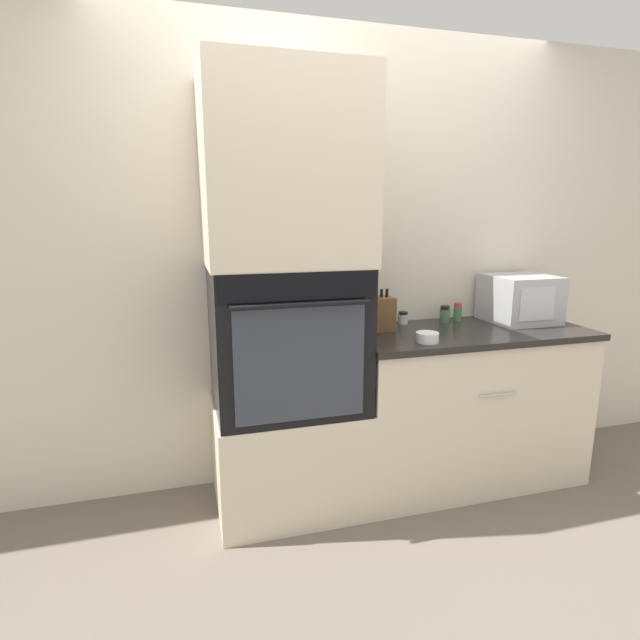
{
  "coord_description": "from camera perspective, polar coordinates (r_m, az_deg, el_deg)",
  "views": [
    {
      "loc": [
        -0.88,
        -2.08,
        1.54
      ],
      "look_at": [
        -0.23,
        0.21,
        1.02
      ],
      "focal_mm": 28.0,
      "sensor_mm": 36.0,
      "label": 1
    }
  ],
  "objects": [
    {
      "name": "wall_oven",
      "position": [
        2.51,
        -3.83,
        -1.94
      ],
      "size": [
        0.73,
        0.64,
        0.72
      ],
      "color": "black",
      "rests_on": "oven_cabinet_base"
    },
    {
      "name": "condiment_jar_near",
      "position": [
        3.09,
        15.45,
        0.86
      ],
      "size": [
        0.05,
        0.05,
        0.11
      ],
      "color": "#427047",
      "rests_on": "counter_unit"
    },
    {
      "name": "condiment_jar_mid",
      "position": [
        3.04,
        14.06,
        0.65
      ],
      "size": [
        0.06,
        0.06,
        0.1
      ],
      "color": "#427047",
      "rests_on": "counter_unit"
    },
    {
      "name": "oven_cabinet_upper",
      "position": [
        2.44,
        -4.12,
        16.59
      ],
      "size": [
        0.76,
        0.6,
        0.88
      ],
      "color": "beige",
      "rests_on": "wall_oven"
    },
    {
      "name": "microwave",
      "position": [
        3.18,
        21.85,
        2.29
      ],
      "size": [
        0.37,
        0.37,
        0.28
      ],
      "color": "#B2B5BA",
      "rests_on": "counter_unit"
    },
    {
      "name": "bowl",
      "position": [
        2.56,
        12.16,
        -1.95
      ],
      "size": [
        0.12,
        0.12,
        0.05
      ],
      "color": "white",
      "rests_on": "counter_unit"
    },
    {
      "name": "knife_block",
      "position": [
        2.77,
        6.98,
        0.76
      ],
      "size": [
        0.13,
        0.13,
        0.23
      ],
      "color": "brown",
      "rests_on": "counter_unit"
    },
    {
      "name": "condiment_jar_far",
      "position": [
        2.68,
        5.7,
        -0.43
      ],
      "size": [
        0.04,
        0.04,
        0.11
      ],
      "color": "brown",
      "rests_on": "counter_unit"
    },
    {
      "name": "wall_back",
      "position": [
        2.86,
        2.13,
        6.6
      ],
      "size": [
        8.0,
        0.05,
        2.5
      ],
      "color": "beige",
      "rests_on": "ground_plane"
    },
    {
      "name": "oven_cabinet_base",
      "position": [
        2.74,
        -3.64,
        -15.01
      ],
      "size": [
        0.76,
        0.6,
        0.56
      ],
      "color": "beige",
      "rests_on": "ground_plane"
    },
    {
      "name": "condiment_jar_back",
      "position": [
        2.95,
        9.46,
        0.24
      ],
      "size": [
        0.06,
        0.06,
        0.07
      ],
      "color": "silver",
      "rests_on": "counter_unit"
    },
    {
      "name": "ground_plane",
      "position": [
        2.73,
        6.28,
        -21.98
      ],
      "size": [
        12.0,
        12.0,
        0.0
      ],
      "primitive_type": "plane",
      "color": "#6B6056"
    },
    {
      "name": "counter_unit",
      "position": [
        3.03,
        16.07,
        -9.2
      ],
      "size": [
        1.34,
        0.63,
        0.89
      ],
      "color": "beige",
      "rests_on": "ground_plane"
    }
  ]
}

